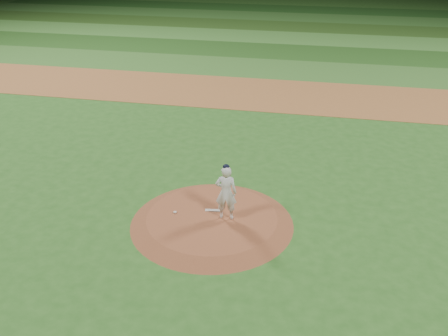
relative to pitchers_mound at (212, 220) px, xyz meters
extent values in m
plane|color=#285C1D|center=(0.00, 0.00, -0.12)|extent=(120.00, 120.00, 0.00)
cube|color=#925A2D|center=(0.00, 14.00, -0.12)|extent=(70.00, 6.00, 0.02)
cube|color=#346926|center=(0.00, 19.50, -0.12)|extent=(70.00, 5.00, 0.02)
cube|color=#204C18|center=(0.00, 24.50, -0.12)|extent=(70.00, 5.00, 0.02)
cube|color=#3B7A2C|center=(0.00, 29.50, -0.12)|extent=(70.00, 5.00, 0.02)
cube|color=#254A18|center=(0.00, 34.50, -0.12)|extent=(70.00, 5.00, 0.02)
cube|color=#2E6223|center=(0.00, 39.50, -0.12)|extent=(70.00, 5.00, 0.02)
cube|color=#1B4817|center=(0.00, 44.50, -0.12)|extent=(70.00, 5.00, 0.02)
cone|color=brown|center=(0.00, 0.00, 0.00)|extent=(5.50, 5.50, 0.25)
cube|color=white|center=(-0.06, 0.39, 0.14)|extent=(0.53, 0.20, 0.03)
ellipsoid|color=silver|center=(-1.29, -0.02, 0.16)|extent=(0.12, 0.12, 0.07)
imported|color=silver|center=(0.48, 0.04, 1.09)|extent=(0.74, 0.52, 1.94)
ellipsoid|color=black|center=(0.48, 0.04, 2.04)|extent=(0.22, 0.22, 0.15)
camera|label=1|loc=(3.28, -13.84, 9.14)|focal=40.00mm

